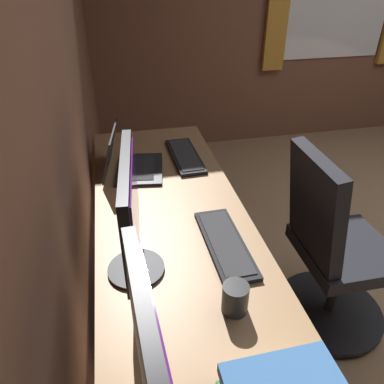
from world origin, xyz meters
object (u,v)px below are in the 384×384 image
at_px(keyboard_main, 225,243).
at_px(office_chair, 331,254).
at_px(keyboard_spare, 185,156).
at_px(monitor_secondary, 131,213).
at_px(coffee_mug, 235,297).
at_px(monitor_primary, 153,382).
at_px(drawer_pedestal, 185,351).
at_px(laptop_leftmost, 128,162).

distance_m(keyboard_main, office_chair, 0.66).
height_order(keyboard_main, keyboard_spare, same).
xyz_separation_m(keyboard_main, keyboard_spare, (0.75, 0.00, 0.00)).
height_order(monitor_secondary, coffee_mug, monitor_secondary).
bearing_deg(keyboard_spare, monitor_primary, 166.26).
bearing_deg(coffee_mug, monitor_secondary, 50.07).
distance_m(drawer_pedestal, coffee_mug, 0.48).
height_order(laptop_leftmost, keyboard_main, laptop_leftmost).
xyz_separation_m(monitor_primary, keyboard_main, (0.63, -0.34, -0.25)).
height_order(monitor_primary, laptop_leftmost, monitor_primary).
height_order(laptop_leftmost, keyboard_spare, laptop_leftmost).
distance_m(monitor_primary, monitor_secondary, 0.57).
height_order(keyboard_spare, coffee_mug, coffee_mug).
height_order(monitor_primary, keyboard_spare, monitor_primary).
bearing_deg(keyboard_main, office_chair, -76.91).
bearing_deg(coffee_mug, monitor_primary, 139.94).
distance_m(laptop_leftmost, office_chair, 1.09).
distance_m(keyboard_spare, office_chair, 0.90).
height_order(drawer_pedestal, monitor_secondary, monitor_secondary).
height_order(monitor_secondary, keyboard_main, monitor_secondary).
distance_m(monitor_primary, keyboard_main, 0.76).
height_order(keyboard_main, office_chair, office_chair).
xyz_separation_m(monitor_primary, keyboard_spare, (1.38, -0.34, -0.25)).
distance_m(drawer_pedestal, keyboard_spare, 1.00).
bearing_deg(monitor_secondary, keyboard_spare, -22.56).
height_order(keyboard_main, coffee_mug, coffee_mug).
bearing_deg(keyboard_main, keyboard_spare, 0.29).
height_order(drawer_pedestal, monitor_primary, monitor_primary).
bearing_deg(monitor_primary, monitor_secondary, -0.17).
height_order(monitor_secondary, office_chair, monitor_secondary).
bearing_deg(drawer_pedestal, keyboard_spare, -11.79).
bearing_deg(drawer_pedestal, coffee_mug, -137.06).
xyz_separation_m(monitor_primary, monitor_secondary, (0.57, -0.00, -0.01)).
distance_m(drawer_pedestal, laptop_leftmost, 0.94).
xyz_separation_m(monitor_secondary, laptop_leftmost, (0.73, -0.03, -0.19)).
xyz_separation_m(drawer_pedestal, laptop_leftmost, (0.82, 0.12, 0.44)).
bearing_deg(keyboard_main, coffee_mug, 168.81).
xyz_separation_m(drawer_pedestal, monitor_primary, (-0.48, 0.15, 0.64)).
bearing_deg(coffee_mug, laptop_leftmost, 14.84).
distance_m(keyboard_spare, coffee_mug, 1.05).
bearing_deg(monitor_primary, office_chair, -50.29).
xyz_separation_m(coffee_mug, office_chair, (0.43, -0.64, -0.32)).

